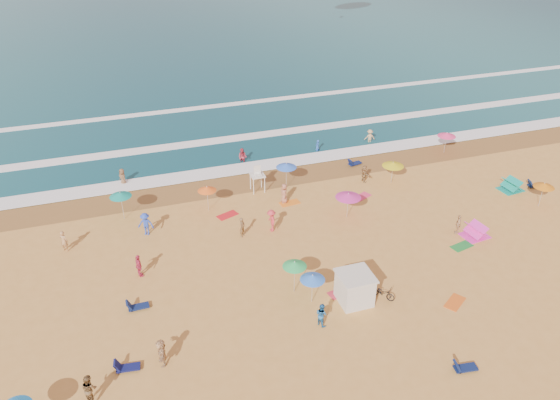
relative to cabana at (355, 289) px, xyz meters
name	(u,v)px	position (x,y,z in m)	size (l,w,h in m)	color
ground	(275,264)	(-3.66, 5.38, -1.00)	(220.00, 220.00, 0.00)	gold
ocean	(145,19)	(-3.66, 89.38, -1.00)	(220.00, 140.00, 0.18)	#0C4756
wet_sand	(233,184)	(-3.66, 17.88, -0.99)	(220.00, 220.00, 0.00)	olive
surf_foam	(212,144)	(-3.66, 26.70, -0.90)	(200.00, 18.70, 0.05)	white
cabana	(355,289)	(0.00, 0.00, 0.00)	(2.00, 2.00, 2.00)	silver
cabana_roof	(356,276)	(0.00, 0.00, 1.06)	(2.20, 2.20, 0.12)	silver
bicycle	(383,292)	(1.90, -0.30, -0.56)	(0.59, 1.68, 0.88)	black
lifeguard_stand	(257,180)	(-1.86, 15.96, 0.05)	(1.20, 1.20, 2.10)	white
beach_umbrellas	(307,222)	(-0.72, 6.81, 1.07)	(60.29, 31.68, 0.72)	blue
loungers	(382,267)	(3.32, 2.44, -0.83)	(56.30, 25.91, 0.34)	#0F194E
towels	(263,303)	(-5.64, 1.62, -0.98)	(36.16, 25.28, 0.03)	red
popup_tents	(495,205)	(15.72, 6.55, -0.40)	(9.57, 7.04, 1.20)	#F937C1
beachgoers	(231,227)	(-5.73, 9.73, -0.19)	(40.95, 26.05, 2.13)	#AF6A50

